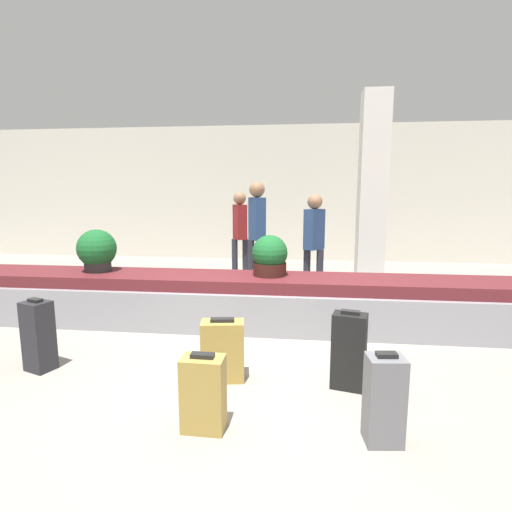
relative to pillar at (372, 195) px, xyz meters
The scene contains 14 objects.
ground_plane 4.10m from the pillar, 116.03° to the right, with size 18.00×18.00×0.00m, color gray.
back_wall 3.50m from the pillar, 118.28° to the left, with size 18.00×0.06×3.20m.
carousel 2.79m from the pillar, 132.07° to the right, with size 8.37×0.91×0.63m.
pillar is the anchor object (origin of this frame).
suitcase_0 4.33m from the pillar, 97.46° to the right, with size 0.26×0.22×0.63m.
suitcase_1 4.00m from the pillar, 118.07° to the right, with size 0.40×0.26×0.57m.
suitcase_2 5.02m from the pillar, 136.61° to the right, with size 0.30×0.27×0.69m.
suitcase_3 3.65m from the pillar, 101.55° to the right, with size 0.32×0.24×0.69m.
suitcase_4 4.65m from the pillar, 113.30° to the right, with size 0.30×0.20×0.57m.
potted_plant_0 4.21m from the pillar, 154.76° to the right, with size 0.50×0.50×0.55m.
potted_plant_1 2.43m from the pillar, 130.08° to the right, with size 0.44×0.44×0.50m.
traveler_0 2.39m from the pillar, 165.80° to the left, with size 0.31×0.37×1.65m.
traveler_1 1.21m from the pillar, 153.42° to the right, with size 0.34×0.36×1.62m.
traveler_2 1.91m from the pillar, behind, with size 0.32×0.37×1.82m.
Camera 1 is at (0.56, -3.24, 1.67)m, focal length 28.00 mm.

